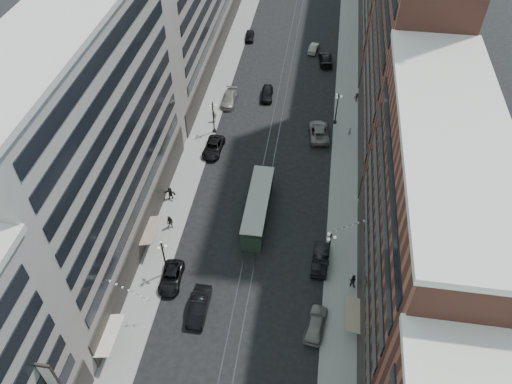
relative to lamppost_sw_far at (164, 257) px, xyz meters
The scene contains 30 objects.
ground 33.44m from the lamppost_sw_far, 73.96° to the left, with size 220.00×220.00×0.00m, color black.
sidewalk_west 42.15m from the lamppost_sw_far, 92.45° to the left, with size 4.00×180.00×0.15m, color gray.
sidewalk_east 46.70m from the lamppost_sw_far, 64.31° to the left, with size 4.00×180.00×0.15m, color gray.
rail_west 42.96m from the lamppost_sw_far, 78.56° to the left, with size 0.12×180.00×0.02m, color #2D2D33.
rail_east 43.26m from the lamppost_sw_far, 76.74° to the left, with size 0.12×180.00×0.02m, color #2D2D33.
building_west_mid 14.31m from the lamppost_sw_far, 147.34° to the left, with size 8.00×36.00×28.00m, color gray.
building_east_mid 27.67m from the lamppost_sw_far, ahead, with size 8.00×30.00×24.00m, color brown.
building_east_tower 42.32m from the lamppost_sw_far, 46.90° to the left, with size 8.00×26.00×42.00m, color brown.
lamppost_sw_far is the anchor object (origin of this frame).
lamppost_sw_mid 27.00m from the lamppost_sw_far, 90.00° to the left, with size 1.03×1.14×5.52m.
lamppost_se_far 18.83m from the lamppost_sw_far, 12.26° to the left, with size 1.03×1.14×5.52m.
lamppost_se_mid 36.91m from the lamppost_sw_far, 60.10° to the left, with size 1.03×1.14×5.52m.
streetcar 14.07m from the lamppost_sw_far, 48.87° to the left, with size 2.69×12.15×3.36m.
car_2 2.72m from the lamppost_sw_far, 51.29° to the right, with size 2.32×5.04×1.40m, color black.
car_4 18.32m from the lamppost_sw_far, 14.56° to the right, with size 2.00×4.96×1.69m, color slate.
car_5 6.86m from the lamppost_sw_far, 41.67° to the right, with size 1.87×5.37×1.77m, color black.
pedestrian_2 7.33m from the lamppost_sw_far, 101.89° to the left, with size 0.94×0.52×1.94m, color black.
car_7 22.68m from the lamppost_sw_far, 87.97° to the left, with size 2.52×5.47×1.52m, color black.
car_8 35.25m from the lamppost_sw_far, 88.70° to the left, with size 2.21×5.44×1.58m, color gray.
car_9 57.18m from the lamppost_sw_far, 89.20° to the left, with size 1.68×4.18×1.42m, color black.
car_10 18.21m from the lamppost_sw_far, 13.18° to the left, with size 1.89×5.41×1.78m, color black.
car_11 32.73m from the lamppost_sw_far, 60.62° to the left, with size 2.89×6.27×1.74m, color slate.
car_12 52.89m from the lamppost_sw_far, 72.38° to the left, with size 2.32×5.70×1.66m, color black.
car_13 38.29m from the lamppost_sw_far, 79.72° to the left, with size 1.90×4.73×1.61m, color black.
car_14 55.93m from the lamppost_sw_far, 75.94° to the left, with size 1.47×4.21×1.39m, color gray.
pedestrian_5 12.49m from the lamppost_sw_far, 103.29° to the left, with size 1.73×0.50×1.87m, color black.
pedestrian_6 29.75m from the lamppost_sw_far, 90.97° to the left, with size 1.13×0.51×1.93m, color #BAB09A.
pedestrian_7 21.52m from the lamppost_sw_far, ahead, with size 0.92×0.50×1.89m, color black.
pedestrian_8 35.76m from the lamppost_sw_far, 54.67° to the left, with size 0.56×0.36×1.52m, color #AEA090.
pedestrian_9 44.25m from the lamppost_sw_far, 60.59° to the left, with size 0.97×0.40×1.50m, color black.
Camera 1 is at (6.15, -4.81, 48.03)m, focal length 35.00 mm.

